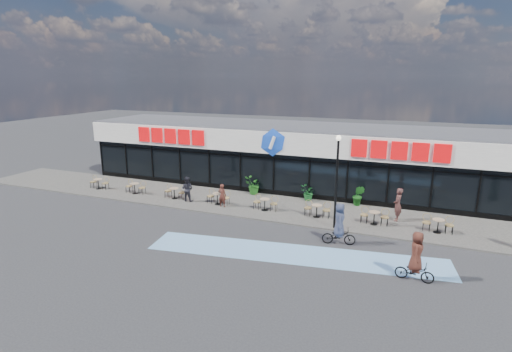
% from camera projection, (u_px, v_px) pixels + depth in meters
% --- Properties ---
extents(ground, '(120.00, 120.00, 0.00)m').
position_uv_depth(ground, '(231.00, 231.00, 21.52)').
color(ground, '#28282B').
rests_on(ground, ground).
extents(sidewalk, '(44.00, 5.00, 0.10)m').
position_uv_depth(sidewalk, '(261.00, 206.00, 25.56)').
color(sidewalk, '#605C55').
rests_on(sidewalk, ground).
extents(bike_lane, '(14.17, 4.13, 0.01)m').
position_uv_depth(bike_lane, '(294.00, 254.00, 18.73)').
color(bike_lane, '#6A9CC9').
rests_on(bike_lane, ground).
extents(building, '(30.60, 6.57, 4.75)m').
position_uv_depth(building, '(287.00, 155.00, 29.89)').
color(building, black).
rests_on(building, ground).
extents(lamp_post, '(0.28, 0.28, 5.06)m').
position_uv_depth(lamp_post, '(337.00, 174.00, 20.99)').
color(lamp_post, black).
rests_on(lamp_post, sidewalk).
extents(bistro_set_0, '(1.54, 0.62, 0.90)m').
position_uv_depth(bistro_set_0, '(99.00, 182.00, 29.12)').
color(bistro_set_0, tan).
rests_on(bistro_set_0, sidewalk).
extents(bistro_set_1, '(1.54, 0.62, 0.90)m').
position_uv_depth(bistro_set_1, '(135.00, 187.00, 27.96)').
color(bistro_set_1, tan).
rests_on(bistro_set_1, sidewalk).
extents(bistro_set_2, '(1.54, 0.62, 0.90)m').
position_uv_depth(bistro_set_2, '(175.00, 192.00, 26.80)').
color(bistro_set_2, tan).
rests_on(bistro_set_2, sidewalk).
extents(bistro_set_3, '(1.54, 0.62, 0.90)m').
position_uv_depth(bistro_set_3, '(218.00, 197.00, 25.64)').
color(bistro_set_3, tan).
rests_on(bistro_set_3, sidewalk).
extents(bistro_set_4, '(1.54, 0.62, 0.90)m').
position_uv_depth(bistro_set_4, '(265.00, 203.00, 24.48)').
color(bistro_set_4, tan).
rests_on(bistro_set_4, sidewalk).
extents(bistro_set_5, '(1.54, 0.62, 0.90)m').
position_uv_depth(bistro_set_5, '(317.00, 209.00, 23.32)').
color(bistro_set_5, tan).
rests_on(bistro_set_5, sidewalk).
extents(bistro_set_6, '(1.54, 0.62, 0.90)m').
position_uv_depth(bistro_set_6, '(374.00, 216.00, 22.16)').
color(bistro_set_6, tan).
rests_on(bistro_set_6, sidewalk).
extents(bistro_set_7, '(1.54, 0.62, 0.90)m').
position_uv_depth(bistro_set_7, '(438.00, 224.00, 21.00)').
color(bistro_set_7, tan).
rests_on(bistro_set_7, sidewalk).
extents(potted_plant_left, '(1.45, 1.47, 1.24)m').
position_uv_depth(potted_plant_left, '(253.00, 186.00, 27.66)').
color(potted_plant_left, '#205D1A').
rests_on(potted_plant_left, sidewalk).
extents(potted_plant_mid, '(1.23, 1.23, 1.04)m').
position_uv_depth(potted_plant_mid, '(308.00, 193.00, 26.29)').
color(potted_plant_mid, '#164F1F').
rests_on(potted_plant_mid, sidewalk).
extents(potted_plant_right, '(0.81, 0.70, 1.32)m').
position_uv_depth(potted_plant_right, '(358.00, 196.00, 25.26)').
color(potted_plant_right, '#1B5D1A').
rests_on(potted_plant_right, sidewalk).
extents(patron_left, '(0.55, 0.37, 1.49)m').
position_uv_depth(patron_left, '(222.00, 195.00, 25.01)').
color(patron_left, '#4D231B').
rests_on(patron_left, sidewalk).
extents(patron_right, '(0.82, 0.65, 1.64)m').
position_uv_depth(patron_right, '(187.00, 189.00, 26.13)').
color(patron_right, black).
rests_on(patron_right, sidewalk).
extents(pedestrian_a, '(0.47, 0.70, 1.91)m').
position_uv_depth(pedestrian_a, '(398.00, 205.00, 22.56)').
color(pedestrian_a, '#4B2B27').
rests_on(pedestrian_a, sidewalk).
extents(cyclist_a, '(1.56, 0.86, 2.13)m').
position_uv_depth(cyclist_a, '(416.00, 261.00, 16.09)').
color(cyclist_a, black).
rests_on(cyclist_a, ground).
extents(cyclist_b, '(1.72, 0.91, 2.13)m').
position_uv_depth(cyclist_b, '(339.00, 228.00, 19.62)').
color(cyclist_b, black).
rests_on(cyclist_b, ground).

